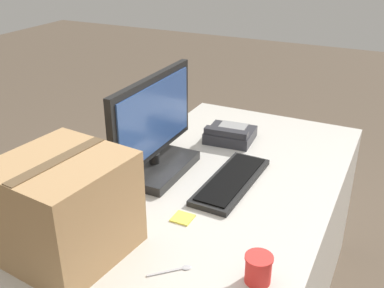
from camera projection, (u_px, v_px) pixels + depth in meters
office_desk at (208, 269)px, 1.89m from camera, size 1.80×0.90×0.75m
monitor at (154, 135)px, 1.82m from camera, size 0.57×0.25×0.41m
keyboard at (231, 181)px, 1.79m from camera, size 0.46×0.18×0.03m
desk_phone at (230, 134)px, 2.15m from camera, size 0.21×0.23×0.08m
paper_cup_right at (258, 269)px, 1.28m from camera, size 0.08×0.08×0.09m
spoon at (176, 270)px, 1.33m from camera, size 0.11×0.11×0.00m
cardboard_box at (65, 207)px, 1.35m from camera, size 0.39×0.38×0.32m
sticky_note_pad at (183, 218)px, 1.57m from camera, size 0.07×0.07×0.01m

